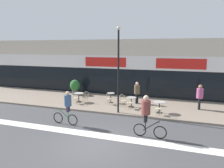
# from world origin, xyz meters

# --- Properties ---
(ground_plane) EXTENTS (120.00, 120.00, 0.00)m
(ground_plane) POSITION_xyz_m (0.00, 0.00, 0.00)
(ground_plane) COLOR #424244
(sidewalk_slab) EXTENTS (40.00, 5.50, 0.12)m
(sidewalk_slab) POSITION_xyz_m (0.00, 7.25, 0.06)
(sidewalk_slab) COLOR gray
(sidewalk_slab) RESTS_ON ground
(storefront_facade) EXTENTS (40.00, 4.06, 5.15)m
(storefront_facade) POSITION_xyz_m (0.00, 11.96, 2.57)
(storefront_facade) COLOR beige
(storefront_facade) RESTS_ON ground
(bike_lane_stripe) EXTENTS (36.00, 0.70, 0.01)m
(bike_lane_stripe) POSITION_xyz_m (0.00, 1.03, 0.00)
(bike_lane_stripe) COLOR silver
(bike_lane_stripe) RESTS_ON ground
(bistro_table_0) EXTENTS (0.80, 0.80, 0.73)m
(bistro_table_0) POSITION_xyz_m (-4.24, 6.46, 0.65)
(bistro_table_0) COLOR black
(bistro_table_0) RESTS_ON sidewalk_slab
(bistro_table_1) EXTENTS (0.60, 0.60, 0.78)m
(bistro_table_1) POSITION_xyz_m (-1.75, 7.12, 0.66)
(bistro_table_1) COLOR black
(bistro_table_1) RESTS_ON sidewalk_slab
(bistro_table_2) EXTENTS (0.73, 0.73, 0.72)m
(bistro_table_2) POSITION_xyz_m (0.10, 6.43, 0.64)
(bistro_table_2) COLOR black
(bistro_table_2) RESTS_ON sidewalk_slab
(bistro_table_3) EXTENTS (0.78, 0.78, 0.76)m
(bistro_table_3) POSITION_xyz_m (2.22, 5.61, 0.67)
(bistro_table_3) COLOR black
(bistro_table_3) RESTS_ON sidewalk_slab
(cafe_chair_0_near) EXTENTS (0.42, 0.58, 0.90)m
(cafe_chair_0_near) POSITION_xyz_m (-4.24, 5.83, 0.64)
(cafe_chair_0_near) COLOR beige
(cafe_chair_0_near) RESTS_ON sidewalk_slab
(cafe_chair_0_side) EXTENTS (0.59, 0.42, 0.90)m
(cafe_chair_0_side) POSITION_xyz_m (-3.61, 6.46, 0.64)
(cafe_chair_0_side) COLOR beige
(cafe_chair_0_side) RESTS_ON sidewalk_slab
(cafe_chair_1_near) EXTENTS (0.45, 0.60, 0.90)m
(cafe_chair_1_near) POSITION_xyz_m (-1.76, 6.49, 0.64)
(cafe_chair_1_near) COLOR beige
(cafe_chair_1_near) RESTS_ON sidewalk_slab
(cafe_chair_2_near) EXTENTS (0.42, 0.58, 0.90)m
(cafe_chair_2_near) POSITION_xyz_m (0.09, 5.80, 0.64)
(cafe_chair_2_near) COLOR beige
(cafe_chair_2_near) RESTS_ON sidewalk_slab
(cafe_chair_2_side) EXTENTS (0.58, 0.40, 0.90)m
(cafe_chair_2_side) POSITION_xyz_m (-0.53, 6.43, 0.64)
(cafe_chair_2_side) COLOR beige
(cafe_chair_2_side) RESTS_ON sidewalk_slab
(cafe_chair_3_near) EXTENTS (0.44, 0.59, 0.90)m
(cafe_chair_3_near) POSITION_xyz_m (2.21, 4.98, 0.64)
(cafe_chair_3_near) COLOR beige
(cafe_chair_3_near) RESTS_ON sidewalk_slab
(planter_pot) EXTENTS (0.90, 0.90, 1.38)m
(planter_pot) POSITION_xyz_m (-5.90, 8.90, 0.87)
(planter_pot) COLOR #4C4C51
(planter_pot) RESTS_ON sidewalk_slab
(lamp_post) EXTENTS (0.26, 0.26, 5.65)m
(lamp_post) POSITION_xyz_m (-0.41, 4.80, 3.35)
(lamp_post) COLOR black
(lamp_post) RESTS_ON sidewalk_slab
(cyclist_0) EXTENTS (1.67, 0.50, 1.99)m
(cyclist_0) POSITION_xyz_m (-2.59, 1.91, 1.14)
(cyclist_0) COLOR black
(cyclist_0) RESTS_ON ground
(cyclist_1) EXTENTS (1.68, 0.48, 2.14)m
(cyclist_1) POSITION_xyz_m (2.06, 1.64, 1.27)
(cyclist_1) COLOR black
(cyclist_1) RESTS_ON ground
(pedestrian_near_end) EXTENTS (0.53, 0.53, 1.69)m
(pedestrian_near_end) POSITION_xyz_m (0.25, 7.56, 1.12)
(pedestrian_near_end) COLOR black
(pedestrian_near_end) RESTS_ON sidewalk_slab
(pedestrian_far_end) EXTENTS (0.46, 0.46, 1.77)m
(pedestrian_far_end) POSITION_xyz_m (4.78, 7.37, 1.17)
(pedestrian_far_end) COLOR black
(pedestrian_far_end) RESTS_ON sidewalk_slab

